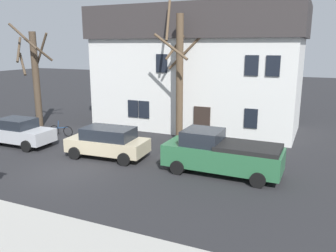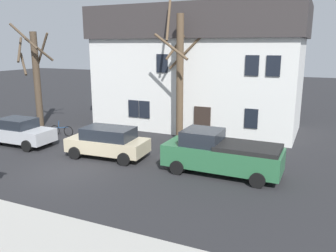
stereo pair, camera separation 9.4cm
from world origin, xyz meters
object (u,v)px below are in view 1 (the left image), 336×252
tree_bare_mid (179,74)px  bicycle_leaning (61,131)px  pickup_truck_green (221,153)px  building_main (196,67)px  car_beige_wagon (108,142)px  car_silver_sedan (17,132)px  tree_bare_near (35,75)px

tree_bare_mid → bicycle_leaning: 8.83m
pickup_truck_green → building_main: bearing=116.9°
car_beige_wagon → car_silver_sedan: bearing=-177.8°
car_silver_sedan → bicycle_leaning: (0.94, 2.77, -0.46)m
car_silver_sedan → car_beige_wagon: (6.37, 0.25, 0.04)m
tree_bare_near → car_beige_wagon: tree_bare_near is taller
car_beige_wagon → pickup_truck_green: bearing=1.3°
building_main → car_beige_wagon: 9.72m
pickup_truck_green → bicycle_leaning: size_ratio=3.18×
car_beige_wagon → bicycle_leaning: bearing=155.1°
car_silver_sedan → bicycle_leaning: bearing=71.3°
tree_bare_mid → car_beige_wagon: tree_bare_mid is taller
car_silver_sedan → pickup_truck_green: pickup_truck_green is taller
car_silver_sedan → pickup_truck_green: (12.63, 0.39, 0.15)m
tree_bare_mid → building_main: bearing=95.0°
car_silver_sedan → car_beige_wagon: 6.37m
tree_bare_mid → bicycle_leaning: tree_bare_mid is taller
building_main → bicycle_leaning: (-7.26, -6.35, -4.04)m
building_main → car_silver_sedan: size_ratio=3.24×
bicycle_leaning → tree_bare_mid: bearing=16.1°
car_beige_wagon → tree_bare_near: bearing=155.1°
building_main → car_beige_wagon: bearing=-101.7°
tree_bare_mid → car_beige_wagon: (-2.20, -4.73, -3.35)m
car_beige_wagon → bicycle_leaning: size_ratio=2.55×
tree_bare_mid → car_silver_sedan: tree_bare_mid is taller
tree_bare_near → pickup_truck_green: size_ratio=1.35×
building_main → tree_bare_mid: bearing=-85.0°
building_main → pickup_truck_green: 10.37m
car_beige_wagon → pickup_truck_green: 6.26m
car_silver_sedan → bicycle_leaning: 2.96m
car_beige_wagon → pickup_truck_green: (6.26, 0.14, 0.11)m
car_silver_sedan → tree_bare_near: bearing=120.6°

